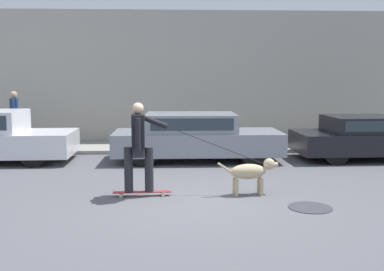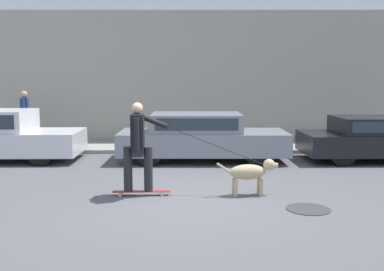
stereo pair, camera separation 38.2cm
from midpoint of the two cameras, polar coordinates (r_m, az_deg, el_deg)
ground_plane at (r=8.04m, az=-2.38°, el=-8.32°), size 36.00×36.00×0.00m
back_wall at (r=14.91m, az=-2.53°, el=7.31°), size 32.00×0.30×4.34m
sidewalk_curb at (r=13.90m, az=-2.47°, el=-1.45°), size 30.00×2.00×0.11m
parked_car_1 at (r=11.81m, az=-0.46°, el=-0.21°), size 4.36×1.77×1.25m
parked_car_2 at (r=12.88m, az=21.03°, el=-0.26°), size 4.18×1.81×1.16m
dog at (r=8.42m, az=6.26°, el=-4.58°), size 1.15×0.36×0.68m
skateboarder at (r=8.24m, az=-8.04°, el=-1.06°), size 2.91×0.66×1.73m
pedestrian_with_bag at (r=14.46m, az=-22.31°, el=2.27°), size 0.28×0.70×1.68m
manhole_cover at (r=7.83m, az=13.42°, el=-8.90°), size 0.73×0.73×0.01m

